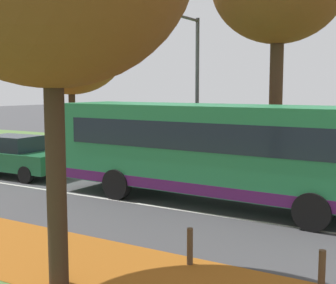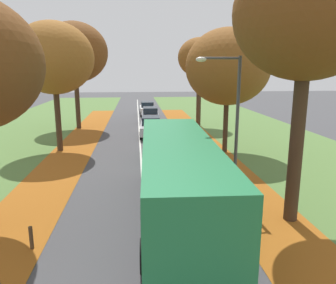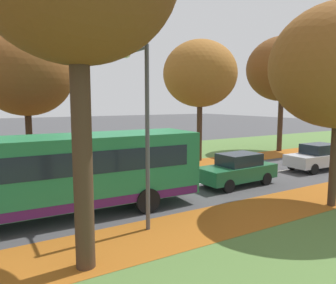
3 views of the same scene
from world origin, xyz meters
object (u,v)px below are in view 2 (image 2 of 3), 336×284
object	(u,v)px
tree_right_far	(200,58)
car_grey_third_in_line	(150,115)
car_white_fourth_in_line	(147,109)
tree_right_near	(308,15)
tree_right_mid	(228,67)
car_green_lead	(160,145)
tree_left_mid	(54,58)
streetlamp_right	(230,111)
bus	(178,175)
bollard_fifth	(31,238)
car_silver_following	(151,126)
tree_left_far	(74,52)

from	to	relation	value
tree_right_far	car_grey_third_in_line	xyz separation A→B (m)	(-4.62, 2.08, -5.66)
tree_right_far	car_white_fourth_in_line	distance (m)	10.90
tree_right_near	tree_right_mid	world-z (taller)	tree_right_near
car_green_lead	tree_left_mid	bearing A→B (deg)	159.09
streetlamp_right	bus	world-z (taller)	streetlamp_right
tree_right_mid	streetlamp_right	size ratio (longest dim) A/B	1.34
bollard_fifth	car_silver_following	world-z (taller)	car_silver_following
bus	car_white_fourth_in_line	distance (m)	28.19
tree_right_mid	streetlamp_right	distance (m)	8.06
tree_right_near	tree_right_far	size ratio (longest dim) A/B	1.13
tree_right_far	car_white_fourth_in_line	world-z (taller)	tree_right_far
tree_right_near	car_silver_following	distance (m)	17.79
car_silver_following	car_white_fourth_in_line	xyz separation A→B (m)	(0.14, 12.62, 0.00)
tree_left_mid	bollard_fifth	xyz separation A→B (m)	(1.93, -12.83, -5.77)
bollard_fifth	tree_right_near	bearing A→B (deg)	7.60
bus	tree_left_far	bearing A→B (deg)	109.12
tree_right_mid	bollard_fifth	distance (m)	15.48
tree_right_mid	car_grey_third_in_line	size ratio (longest dim) A/B	1.89
bus	streetlamp_right	bearing A→B (deg)	40.51
bollard_fifth	streetlamp_right	size ratio (longest dim) A/B	0.12
car_green_lead	car_grey_third_in_line	world-z (taller)	same
tree_left_far	bus	distance (m)	21.66
tree_right_mid	car_grey_third_in_line	distance (m)	14.15
tree_left_far	tree_right_far	size ratio (longest dim) A/B	1.15
tree_right_near	tree_right_far	bearing A→B (deg)	88.83
streetlamp_right	car_green_lead	bearing A→B (deg)	110.78
car_silver_following	car_white_fourth_in_line	size ratio (longest dim) A/B	1.01
streetlamp_right	tree_right_near	bearing A→B (deg)	-55.75
tree_right_mid	tree_right_far	xyz separation A→B (m)	(0.18, 10.48, 0.88)
tree_left_far	car_green_lead	size ratio (longest dim) A/B	2.26
tree_left_far	car_green_lead	xyz separation A→B (m)	(6.83, -11.21, -6.11)
tree_left_far	car_grey_third_in_line	distance (m)	9.48
tree_right_near	car_grey_third_in_line	size ratio (longest dim) A/B	2.23
bollard_fifth	streetlamp_right	xyz separation A→B (m)	(7.22, 3.72, 3.37)
tree_left_mid	car_white_fourth_in_line	bearing A→B (deg)	68.84
car_green_lead	tree_right_mid	bearing A→B (deg)	12.97
tree_right_mid	bus	size ratio (longest dim) A/B	0.77
bus	car_silver_following	xyz separation A→B (m)	(-0.29, 15.55, -0.89)
bus	car_grey_third_in_line	distance (m)	22.25
car_white_fourth_in_line	bus	bearing A→B (deg)	-89.70
tree_left_mid	tree_right_far	distance (m)	14.42
tree_right_far	bus	bearing A→B (deg)	-102.81
tree_right_mid	car_grey_third_in_line	world-z (taller)	tree_right_mid
tree_left_far	bus	world-z (taller)	tree_left_far
tree_left_mid	car_silver_following	size ratio (longest dim) A/B	1.99
car_green_lead	car_silver_following	bearing A→B (deg)	91.94
tree_right_far	streetlamp_right	size ratio (longest dim) A/B	1.40
bollard_fifth	bus	xyz separation A→B (m)	(4.78, 1.64, 1.33)
tree_left_far	bollard_fifth	xyz separation A→B (m)	(2.10, -21.50, -6.55)
streetlamp_right	tree_left_mid	bearing A→B (deg)	135.14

